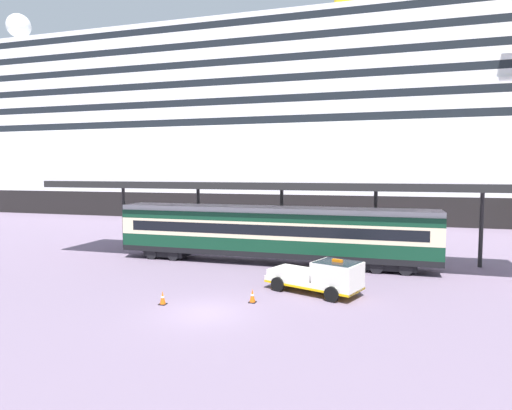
# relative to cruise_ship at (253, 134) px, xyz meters

# --- Properties ---
(ground_plane) EXTENTS (400.00, 400.00, 0.00)m
(ground_plane) POSITION_rel_cruise_ship_xyz_m (13.42, -51.56, -12.84)
(ground_plane) COLOR slate
(cruise_ship) EXTENTS (168.17, 28.37, 38.23)m
(cruise_ship) POSITION_rel_cruise_ship_xyz_m (0.00, 0.00, 0.00)
(cruise_ship) COLOR black
(cruise_ship) RESTS_ON ground
(platform_canopy) EXTENTS (35.41, 5.73, 6.17)m
(platform_canopy) POSITION_rel_cruise_ship_xyz_m (13.67, -39.55, -6.95)
(platform_canopy) COLOR silver
(platform_canopy) RESTS_ON ground
(train_carriage) EXTENTS (22.80, 2.81, 4.11)m
(train_carriage) POSITION_rel_cruise_ship_xyz_m (13.67, -39.99, -10.53)
(train_carriage) COLOR black
(train_carriage) RESTS_ON ground
(service_truck) EXTENTS (5.58, 3.73, 2.02)m
(service_truck) POSITION_rel_cruise_ship_xyz_m (18.22, -46.83, -11.85)
(service_truck) COLOR silver
(service_truck) RESTS_ON ground
(traffic_cone_near) EXTENTS (0.36, 0.36, 0.68)m
(traffic_cone_near) POSITION_rel_cruise_ship_xyz_m (10.87, -51.01, -12.50)
(traffic_cone_near) COLOR black
(traffic_cone_near) RESTS_ON ground
(traffic_cone_mid) EXTENTS (0.36, 0.36, 0.69)m
(traffic_cone_mid) POSITION_rel_cruise_ship_xyz_m (15.08, -49.42, -12.49)
(traffic_cone_mid) COLOR black
(traffic_cone_mid) RESTS_ON ground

